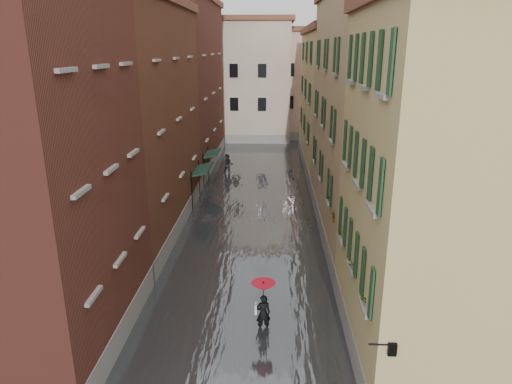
# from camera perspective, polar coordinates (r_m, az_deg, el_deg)

# --- Properties ---
(ground) EXTENTS (120.00, 120.00, 0.00)m
(ground) POSITION_cam_1_polar(r_m,az_deg,el_deg) (19.08, -2.02, -15.14)
(ground) COLOR #545557
(ground) RESTS_ON ground
(floodwater) EXTENTS (10.00, 60.00, 0.20)m
(floodwater) POSITION_cam_1_polar(r_m,az_deg,el_deg) (30.77, -0.27, -1.78)
(floodwater) COLOR #424549
(floodwater) RESTS_ON ground
(building_left_near) EXTENTS (6.00, 8.00, 13.00)m
(building_left_near) POSITION_cam_1_polar(r_m,az_deg,el_deg) (16.70, -27.57, 2.37)
(building_left_near) COLOR maroon
(building_left_near) RESTS_ON ground
(building_left_mid) EXTENTS (6.00, 14.00, 12.50)m
(building_left_mid) POSITION_cam_1_polar(r_m,az_deg,el_deg) (26.64, -16.06, 8.15)
(building_left_mid) COLOR #562C1B
(building_left_mid) RESTS_ON ground
(building_left_far) EXTENTS (6.00, 16.00, 14.00)m
(building_left_far) POSITION_cam_1_polar(r_m,az_deg,el_deg) (40.98, -9.67, 12.73)
(building_left_far) COLOR maroon
(building_left_far) RESTS_ON ground
(building_right_near) EXTENTS (6.00, 8.00, 11.50)m
(building_right_near) POSITION_cam_1_polar(r_m,az_deg,el_deg) (15.80, 23.38, -0.68)
(building_right_near) COLOR tan
(building_right_near) RESTS_ON ground
(building_right_mid) EXTENTS (6.00, 14.00, 13.00)m
(building_right_mid) POSITION_cam_1_polar(r_m,az_deg,el_deg) (25.93, 15.13, 8.54)
(building_right_mid) COLOR #95865A
(building_right_mid) RESTS_ON ground
(building_right_far) EXTENTS (6.00, 16.00, 11.50)m
(building_right_far) POSITION_cam_1_polar(r_m,az_deg,el_deg) (40.66, 10.50, 10.87)
(building_right_far) COLOR tan
(building_right_far) RESTS_ON ground
(building_end_cream) EXTENTS (12.00, 9.00, 13.00)m
(building_end_cream) POSITION_cam_1_polar(r_m,az_deg,el_deg) (54.30, -2.36, 13.56)
(building_end_cream) COLOR beige
(building_end_cream) RESTS_ON ground
(building_end_pink) EXTENTS (10.00, 9.00, 12.00)m
(building_end_pink) POSITION_cam_1_polar(r_m,az_deg,el_deg) (56.36, 7.21, 13.08)
(building_end_pink) COLOR tan
(building_end_pink) RESTS_ON ground
(awning_near) EXTENTS (1.09, 3.11, 2.80)m
(awning_near) POSITION_cam_1_polar(r_m,az_deg,el_deg) (30.76, -6.76, 2.70)
(awning_near) COLOR black
(awning_near) RESTS_ON ground
(awning_far) EXTENTS (1.09, 2.71, 2.80)m
(awning_far) POSITION_cam_1_polar(r_m,az_deg,el_deg) (35.41, -5.58, 4.70)
(awning_far) COLOR black
(awning_far) RESTS_ON ground
(wall_lantern) EXTENTS (0.71, 0.22, 0.35)m
(wall_lantern) POSITION_cam_1_polar(r_m,az_deg,el_deg) (12.76, 16.52, -18.18)
(wall_lantern) COLOR black
(wall_lantern) RESTS_ON ground
(window_planters) EXTENTS (0.59, 10.13, 0.84)m
(window_planters) POSITION_cam_1_polar(r_m,az_deg,el_deg) (18.11, 11.15, -4.82)
(window_planters) COLOR brown
(window_planters) RESTS_ON ground
(pedestrian_main) EXTENTS (0.92, 0.92, 2.06)m
(pedestrian_main) POSITION_cam_1_polar(r_m,az_deg,el_deg) (17.49, 0.90, -13.60)
(pedestrian_main) COLOR black
(pedestrian_main) RESTS_ON ground
(pedestrian_far) EXTENTS (1.00, 0.84, 1.86)m
(pedestrian_far) POSITION_cam_1_polar(r_m,az_deg,el_deg) (38.24, -3.51, 3.37)
(pedestrian_far) COLOR black
(pedestrian_far) RESTS_ON ground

